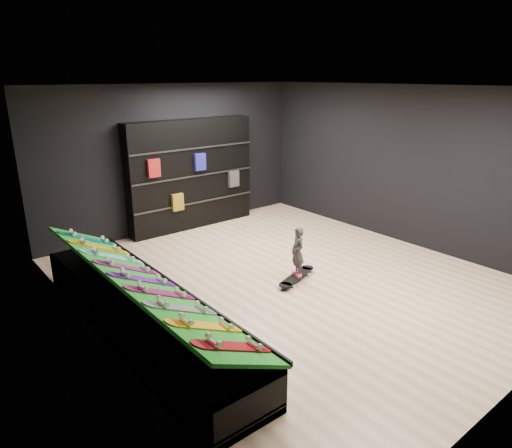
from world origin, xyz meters
TOP-DOWN VIEW (x-y plane):
  - floor at (0.00, 0.00)m, footprint 6.00×7.00m
  - ceiling at (0.00, 0.00)m, footprint 6.00×7.00m
  - wall_back at (0.00, 3.50)m, footprint 6.00×0.02m
  - wall_left at (-3.00, 0.00)m, footprint 0.02×7.00m
  - wall_right at (3.00, 0.00)m, footprint 0.02×7.00m
  - display_rack at (-2.55, 0.00)m, footprint 0.90×4.50m
  - turf_ramp at (-2.50, 0.00)m, footprint 0.92×4.50m
  - back_shelving at (0.26, 3.32)m, footprint 2.87×0.34m
  - floor_skateboard at (0.08, -0.13)m, footprint 1.00×0.52m
  - child at (0.08, -0.13)m, footprint 0.18×0.22m
  - display_board_0 at (-2.49, -1.90)m, footprint 0.93×0.22m
  - display_board_1 at (-2.49, -1.42)m, footprint 0.93×0.22m
  - display_board_2 at (-2.49, -0.95)m, footprint 0.93×0.22m
  - display_board_3 at (-2.49, -0.48)m, footprint 0.93×0.22m
  - display_board_4 at (-2.49, 0.00)m, footprint 0.93×0.22m
  - display_board_5 at (-2.49, 0.48)m, footprint 0.93×0.22m
  - display_board_6 at (-2.49, 0.95)m, footprint 0.93×0.22m
  - display_board_7 at (-2.49, 1.42)m, footprint 0.93×0.22m
  - display_board_8 at (-2.49, 1.90)m, footprint 0.93×0.22m

SIDE VIEW (x-z plane):
  - floor at x=0.00m, z-range -0.01..0.01m
  - floor_skateboard at x=0.08m, z-range 0.00..0.09m
  - display_rack at x=-2.55m, z-range 0.00..0.50m
  - child at x=0.08m, z-range 0.09..0.58m
  - turf_ramp at x=-2.50m, z-range 0.48..0.94m
  - display_board_0 at x=-2.49m, z-range 0.49..0.99m
  - display_board_1 at x=-2.49m, z-range 0.49..0.99m
  - display_board_2 at x=-2.49m, z-range 0.49..0.99m
  - display_board_3 at x=-2.49m, z-range 0.49..0.99m
  - display_board_4 at x=-2.49m, z-range 0.49..0.99m
  - display_board_5 at x=-2.49m, z-range 0.49..0.99m
  - display_board_6 at x=-2.49m, z-range 0.49..0.99m
  - display_board_7 at x=-2.49m, z-range 0.49..0.99m
  - display_board_8 at x=-2.49m, z-range 0.49..0.99m
  - back_shelving at x=0.26m, z-range 0.00..2.30m
  - wall_back at x=0.00m, z-range 0.00..3.00m
  - wall_left at x=-3.00m, z-range 0.00..3.00m
  - wall_right at x=3.00m, z-range 0.00..3.00m
  - ceiling at x=0.00m, z-range 3.00..3.00m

